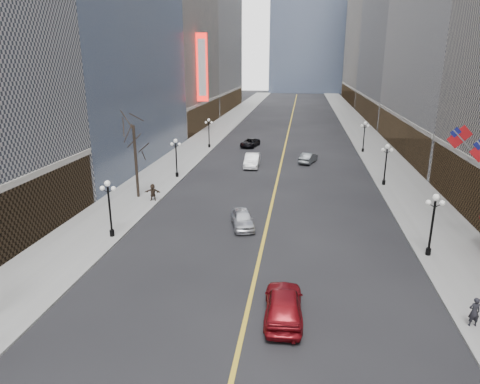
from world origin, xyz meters
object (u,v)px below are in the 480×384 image
(streetlamp_east_1, at_px, (433,218))
(streetlamp_west_1, at_px, (109,203))
(car_nb_far, at_px, (250,143))
(car_sb_far, at_px, (308,158))
(car_nb_near, at_px, (242,219))
(streetlamp_east_2, at_px, (386,160))
(streetlamp_west_3, at_px, (209,130))
(ped_ne_corner, at_px, (474,312))
(streetlamp_west_2, at_px, (176,154))
(car_nb_mid, at_px, (252,160))
(streetlamp_east_3, at_px, (364,133))
(car_sb_mid, at_px, (284,304))

(streetlamp_east_1, height_order, streetlamp_west_1, same)
(streetlamp_east_1, xyz_separation_m, car_nb_far, (-17.36, 38.05, -2.24))
(car_sb_far, bearing_deg, car_nb_near, 94.07)
(streetlamp_east_2, bearing_deg, car_sb_far, 129.36)
(streetlamp_west_3, distance_m, ped_ne_corner, 50.43)
(streetlamp_west_2, relative_size, streetlamp_west_3, 1.00)
(streetlamp_east_1, relative_size, car_nb_far, 0.95)
(car_nb_mid, xyz_separation_m, car_nb_far, (-1.89, 13.26, -0.18))
(streetlamp_east_3, xyz_separation_m, car_nb_far, (-17.36, 2.05, -2.24))
(streetlamp_east_3, distance_m, car_sb_far, 11.67)
(streetlamp_west_1, xyz_separation_m, car_sb_far, (15.39, 28.01, -2.20))
(streetlamp_east_3, distance_m, streetlamp_west_2, 29.68)
(streetlamp_east_1, height_order, streetlamp_east_3, same)
(streetlamp_east_1, distance_m, streetlamp_west_3, 43.05)
(car_nb_mid, bearing_deg, streetlamp_west_1, -109.67)
(streetlamp_west_3, distance_m, car_nb_far, 6.94)
(streetlamp_east_1, relative_size, streetlamp_west_3, 1.00)
(streetlamp_east_2, distance_m, car_nb_far, 26.62)
(streetlamp_west_3, relative_size, car_sb_mid, 0.89)
(ped_ne_corner, bearing_deg, streetlamp_east_3, -98.25)
(car_nb_near, relative_size, ped_ne_corner, 2.62)
(streetlamp_east_3, bearing_deg, ped_ne_corner, -90.06)
(streetlamp_west_1, distance_m, streetlamp_west_3, 36.00)
(streetlamp_west_2, bearing_deg, streetlamp_west_3, 90.00)
(streetlamp_west_1, distance_m, car_nb_near, 10.71)
(streetlamp_east_1, bearing_deg, streetlamp_west_1, 180.00)
(streetlamp_east_3, distance_m, ped_ne_corner, 44.59)
(streetlamp_west_3, height_order, car_nb_near, streetlamp_west_3)
(streetlamp_west_3, xyz_separation_m, car_nb_mid, (8.13, -11.21, -2.06))
(car_nb_mid, relative_size, car_sb_mid, 1.01)
(streetlamp_west_1, bearing_deg, streetlamp_west_3, 90.00)
(car_nb_near, relative_size, car_nb_far, 0.91)
(streetlamp_east_2, bearing_deg, streetlamp_west_1, -142.67)
(car_nb_mid, bearing_deg, streetlamp_west_2, -141.64)
(car_nb_near, xyz_separation_m, car_nb_mid, (-1.67, 21.07, 0.11))
(streetlamp_west_1, relative_size, streetlamp_west_3, 1.00)
(streetlamp_west_3, bearing_deg, car_sb_mid, -72.97)
(streetlamp_east_2, bearing_deg, car_nb_far, 130.89)
(streetlamp_east_1, bearing_deg, car_nb_mid, 121.97)
(streetlamp_east_3, xyz_separation_m, car_nb_mid, (-15.47, -11.21, -2.06))
(streetlamp_east_3, distance_m, car_sb_mid, 46.14)
(streetlamp_east_3, xyz_separation_m, ped_ne_corner, (-0.05, -44.55, -1.93))
(streetlamp_east_3, distance_m, streetlamp_west_3, 23.60)
(car_nb_far, distance_m, car_sb_mid, 47.70)
(car_nb_far, relative_size, ped_ne_corner, 2.89)
(ped_ne_corner, bearing_deg, streetlamp_east_1, -98.50)
(car_sb_mid, bearing_deg, car_nb_far, -83.37)
(car_nb_mid, bearing_deg, ped_ne_corner, -66.68)
(streetlamp_west_1, distance_m, streetlamp_west_2, 18.00)
(streetlamp_west_3, xyz_separation_m, ped_ne_corner, (23.55, -44.55, -1.93))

